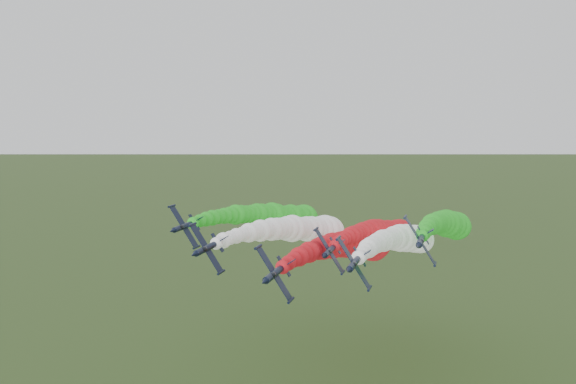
# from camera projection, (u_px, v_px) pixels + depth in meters

# --- Properties ---
(jet_lead) EXTENTS (12.47, 73.84, 16.85)m
(jet_lead) POSITION_uv_depth(u_px,v_px,m) (356.00, 245.00, 128.70)
(jet_lead) COLOR black
(jet_lead) RESTS_ON ground
(jet_inner_left) EXTENTS (12.95, 74.46, 17.47)m
(jet_inner_left) POSITION_uv_depth(u_px,v_px,m) (307.00, 230.00, 139.60)
(jet_inner_left) COLOR black
(jet_inner_left) RESTS_ON ground
(jet_inner_right) EXTENTS (12.39, 73.90, 16.91)m
(jet_inner_right) POSITION_uv_depth(u_px,v_px,m) (405.00, 239.00, 133.60)
(jet_inner_right) COLOR black
(jet_inner_right) RESTS_ON ground
(jet_outer_left) EXTENTS (13.11, 74.61, 17.62)m
(jet_outer_left) POSITION_uv_depth(u_px,v_px,m) (280.00, 217.00, 153.68)
(jet_outer_left) COLOR black
(jet_outer_left) RESTS_ON ground
(jet_outer_right) EXTENTS (12.26, 73.77, 16.78)m
(jet_outer_right) POSITION_uv_depth(u_px,v_px,m) (448.00, 225.00, 139.11)
(jet_outer_right) COLOR black
(jet_outer_right) RESTS_ON ground
(jet_trail) EXTENTS (13.03, 74.54, 17.55)m
(jet_trail) POSITION_uv_depth(u_px,v_px,m) (384.00, 233.00, 147.73)
(jet_trail) COLOR black
(jet_trail) RESTS_ON ground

